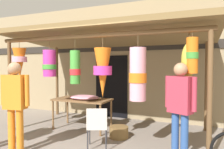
{
  "coord_description": "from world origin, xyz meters",
  "views": [
    {
      "loc": [
        2.35,
        -4.02,
        1.67
      ],
      "look_at": [
        0.28,
        0.94,
        1.45
      ],
      "focal_mm": 33.74,
      "sensor_mm": 36.0,
      "label": 1
    }
  ],
  "objects_px": {
    "folding_chair": "(97,124)",
    "vendor_in_orange": "(15,100)",
    "flower_heap_on_table": "(85,97)",
    "wicker_basket_by_table": "(119,132)",
    "shopper_by_bananas": "(180,103)",
    "display_table": "(82,102)"
  },
  "relations": [
    {
      "from": "display_table",
      "to": "vendor_in_orange",
      "type": "relative_size",
      "value": 0.85
    },
    {
      "from": "display_table",
      "to": "flower_heap_on_table",
      "type": "bearing_deg",
      "value": -15.68
    },
    {
      "from": "display_table",
      "to": "folding_chair",
      "type": "bearing_deg",
      "value": -47.41
    },
    {
      "from": "folding_chair",
      "to": "vendor_in_orange",
      "type": "distance_m",
      "value": 1.63
    },
    {
      "from": "flower_heap_on_table",
      "to": "folding_chair",
      "type": "xyz_separation_m",
      "value": [
        0.89,
        -1.03,
        -0.35
      ]
    },
    {
      "from": "flower_heap_on_table",
      "to": "wicker_basket_by_table",
      "type": "xyz_separation_m",
      "value": [
        1.05,
        -0.24,
        -0.72
      ]
    },
    {
      "from": "display_table",
      "to": "folding_chair",
      "type": "xyz_separation_m",
      "value": [
        0.97,
        -1.06,
        -0.22
      ]
    },
    {
      "from": "folding_chair",
      "to": "vendor_in_orange",
      "type": "relative_size",
      "value": 0.48
    },
    {
      "from": "shopper_by_bananas",
      "to": "folding_chair",
      "type": "bearing_deg",
      "value": -176.67
    },
    {
      "from": "display_table",
      "to": "flower_heap_on_table",
      "type": "relative_size",
      "value": 1.82
    },
    {
      "from": "flower_heap_on_table",
      "to": "vendor_in_orange",
      "type": "bearing_deg",
      "value": -103.61
    },
    {
      "from": "wicker_basket_by_table",
      "to": "shopper_by_bananas",
      "type": "bearing_deg",
      "value": -26.53
    },
    {
      "from": "display_table",
      "to": "shopper_by_bananas",
      "type": "relative_size",
      "value": 0.86
    },
    {
      "from": "flower_heap_on_table",
      "to": "shopper_by_bananas",
      "type": "distance_m",
      "value": 2.64
    },
    {
      "from": "folding_chair",
      "to": "wicker_basket_by_table",
      "type": "bearing_deg",
      "value": 78.51
    },
    {
      "from": "vendor_in_orange",
      "to": "shopper_by_bananas",
      "type": "distance_m",
      "value": 3.03
    },
    {
      "from": "wicker_basket_by_table",
      "to": "shopper_by_bananas",
      "type": "relative_size",
      "value": 0.25
    },
    {
      "from": "shopper_by_bananas",
      "to": "vendor_in_orange",
      "type": "bearing_deg",
      "value": -163.11
    },
    {
      "from": "display_table",
      "to": "vendor_in_orange",
      "type": "distance_m",
      "value": 1.91
    },
    {
      "from": "display_table",
      "to": "folding_chair",
      "type": "relative_size",
      "value": 1.76
    },
    {
      "from": "display_table",
      "to": "shopper_by_bananas",
      "type": "bearing_deg",
      "value": -20.84
    },
    {
      "from": "shopper_by_bananas",
      "to": "flower_heap_on_table",
      "type": "bearing_deg",
      "value": 158.99
    }
  ]
}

